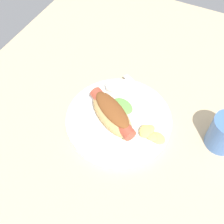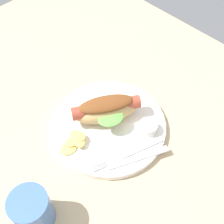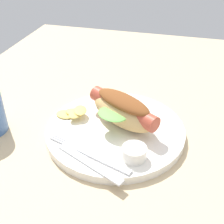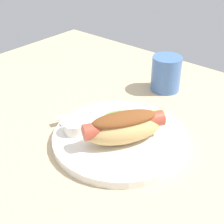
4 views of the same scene
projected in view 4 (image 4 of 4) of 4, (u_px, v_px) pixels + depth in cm
name	position (u px, v px, depth cm)	size (l,w,h in cm)	color
ground_plane	(122.00, 148.00, 65.92)	(120.00, 90.00, 1.80)	tan
plate	(120.00, 138.00, 65.86)	(27.14, 27.14, 1.60)	white
hot_dog	(124.00, 126.00, 62.10)	(13.05, 16.05, 6.13)	tan
sauce_ramekin	(74.00, 127.00, 65.59)	(4.24, 4.24, 2.27)	white
fork	(95.00, 114.00, 71.67)	(6.62, 16.59, 0.40)	silver
knife	(86.00, 112.00, 72.44)	(13.89, 1.40, 0.36)	silver
chips_pile	(153.00, 114.00, 70.18)	(5.39, 7.50, 1.89)	#E7C861
drinking_cup	(166.00, 74.00, 83.02)	(7.46, 7.46, 8.92)	#4770B2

